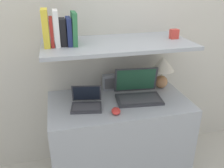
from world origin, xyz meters
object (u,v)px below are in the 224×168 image
at_px(router_box, 109,82).
at_px(book_yellow, 46,28).
at_px(shelf_gadget, 174,34).
at_px(book_black, 63,32).
at_px(laptop_large, 138,92).
at_px(computer_mouse, 116,111).
at_px(table_lamp, 162,68).
at_px(book_red, 52,32).
at_px(book_navy, 69,31).
at_px(laptop_small, 87,103).
at_px(book_white, 56,28).
at_px(book_green, 74,29).

relative_size(router_box, book_yellow, 0.54).
bearing_deg(shelf_gadget, book_black, 180.00).
xyz_separation_m(laptop_large, computer_mouse, (-0.24, -0.20, -0.03)).
bearing_deg(shelf_gadget, table_lamp, 110.75).
height_order(table_lamp, router_box, table_lamp).
bearing_deg(laptop_large, shelf_gadget, 11.60).
distance_m(laptop_large, book_red, 0.84).
xyz_separation_m(book_red, book_navy, (0.12, 0.00, -0.00)).
height_order(book_navy, shelf_gadget, book_navy).
xyz_separation_m(router_box, book_yellow, (-0.49, -0.16, 0.53)).
bearing_deg(computer_mouse, book_black, 141.95).
height_order(laptop_small, shelf_gadget, shelf_gadget).
distance_m(book_yellow, book_white, 0.07).
height_order(book_black, book_navy, book_navy).
bearing_deg(router_box, book_white, -159.15).
bearing_deg(laptop_large, book_yellow, 174.70).
bearing_deg(book_red, router_box, 19.37).
distance_m(table_lamp, shelf_gadget, 0.33).
distance_m(computer_mouse, book_white, 0.74).
distance_m(laptop_small, computer_mouse, 0.25).
bearing_deg(computer_mouse, book_white, 145.30).
bearing_deg(computer_mouse, table_lamp, 33.70).
height_order(computer_mouse, book_red, book_red).
distance_m(router_box, book_black, 0.65).
bearing_deg(router_box, table_lamp, -8.67).
relative_size(router_box, book_white, 0.56).
distance_m(laptop_large, book_black, 0.77).
bearing_deg(shelf_gadget, book_navy, 180.00).
xyz_separation_m(book_red, book_green, (0.16, 0.00, 0.02)).
bearing_deg(laptop_large, book_black, 173.63).
bearing_deg(table_lamp, laptop_small, -164.41).
xyz_separation_m(router_box, shelf_gadget, (0.51, -0.16, 0.44)).
distance_m(router_box, book_yellow, 0.74).
relative_size(router_box, book_green, 0.60).
bearing_deg(computer_mouse, router_box, 84.01).
xyz_separation_m(laptop_large, book_yellow, (-0.69, 0.06, 0.55)).
distance_m(table_lamp, book_navy, 0.89).
relative_size(router_box, book_black, 0.74).
xyz_separation_m(laptop_small, book_red, (-0.21, 0.11, 0.54)).
xyz_separation_m(book_red, book_white, (0.03, 0.00, 0.02)).
distance_m(laptop_large, laptop_small, 0.44).
bearing_deg(book_white, router_box, 20.85).
bearing_deg(laptop_small, computer_mouse, -36.10).
bearing_deg(book_green, router_box, 28.47).
relative_size(book_yellow, book_black, 1.36).
height_order(router_box, shelf_gadget, shelf_gadget).
bearing_deg(book_red, laptop_large, -5.61).
distance_m(book_white, book_black, 0.05).
distance_m(router_box, book_red, 0.70).
relative_size(table_lamp, shelf_gadget, 3.95).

